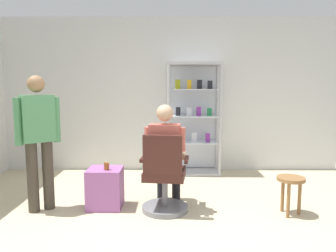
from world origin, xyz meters
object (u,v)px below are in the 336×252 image
(display_cabinet_main, at_px, (194,118))
(storage_crate, at_px, (106,188))
(seated_shopkeeper, at_px, (166,151))
(standing_customer, at_px, (39,134))
(tea_glass, at_px, (107,166))
(wooden_stool, at_px, (291,185))
(office_chair, at_px, (165,180))

(display_cabinet_main, relative_size, storage_crate, 3.86)
(seated_shopkeeper, distance_m, standing_customer, 1.54)
(tea_glass, bearing_deg, standing_customer, -177.20)
(standing_customer, bearing_deg, tea_glass, 2.80)
(display_cabinet_main, bearing_deg, storage_crate, -126.25)
(display_cabinet_main, relative_size, seated_shopkeeper, 1.47)
(seated_shopkeeper, height_order, wooden_stool, seated_shopkeeper)
(seated_shopkeeper, relative_size, standing_customer, 0.79)
(tea_glass, bearing_deg, office_chair, -8.12)
(tea_glass, bearing_deg, seated_shopkeeper, 4.90)
(office_chair, distance_m, tea_glass, 0.73)
(seated_shopkeeper, bearing_deg, office_chair, -96.27)
(standing_customer, bearing_deg, display_cabinet_main, 41.68)
(display_cabinet_main, distance_m, office_chair, 1.96)
(seated_shopkeeper, bearing_deg, tea_glass, -175.10)
(display_cabinet_main, distance_m, storage_crate, 2.17)
(storage_crate, relative_size, standing_customer, 0.30)
(seated_shopkeeper, bearing_deg, standing_customer, -176.20)
(display_cabinet_main, distance_m, standing_customer, 2.64)
(seated_shopkeeper, xyz_separation_m, wooden_stool, (1.46, -0.22, -0.35))
(display_cabinet_main, distance_m, seated_shopkeeper, 1.73)
(office_chair, height_order, wooden_stool, office_chair)
(office_chair, bearing_deg, seated_shopkeeper, 83.73)
(standing_customer, bearing_deg, storage_crate, 7.78)
(office_chair, distance_m, seated_shopkeeper, 0.36)
(office_chair, relative_size, seated_shopkeeper, 0.74)
(display_cabinet_main, height_order, tea_glass, display_cabinet_main)
(tea_glass, height_order, standing_customer, standing_customer)
(storage_crate, height_order, standing_customer, standing_customer)
(seated_shopkeeper, bearing_deg, wooden_stool, -8.47)
(display_cabinet_main, relative_size, standing_customer, 1.17)
(standing_customer, bearing_deg, seated_shopkeeper, 3.80)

